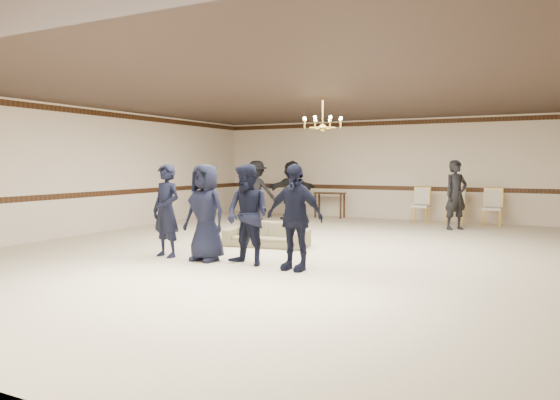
{
  "coord_description": "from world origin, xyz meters",
  "views": [
    {
      "loc": [
        4.33,
        -9.53,
        1.78
      ],
      "look_at": [
        -0.27,
        -0.5,
        1.07
      ],
      "focal_mm": 33.43,
      "sensor_mm": 36.0,
      "label": 1
    }
  ],
  "objects": [
    {
      "name": "adult_right",
      "position": [
        2.2,
        5.08,
        0.94
      ],
      "size": [
        0.79,
        0.81,
        1.88
      ],
      "primitive_type": "imported",
      "rotation": [
        0.0,
        0.0,
        0.84
      ],
      "color": "black",
      "rests_on": "floor"
    },
    {
      "name": "boy_a",
      "position": [
        -2.09,
        -1.71,
        0.89
      ],
      "size": [
        0.71,
        0.52,
        1.78
      ],
      "primitive_type": "imported",
      "rotation": [
        0.0,
        0.0,
        -0.16
      ],
      "color": "black",
      "rests_on": "floor"
    },
    {
      "name": "banquet_chair_left",
      "position": [
        1.02,
        6.26,
        0.53
      ],
      "size": [
        0.55,
        0.55,
        1.05
      ],
      "primitive_type": null,
      "rotation": [
        0.0,
        0.0,
        -0.08
      ],
      "color": "beige",
      "rests_on": "floor"
    },
    {
      "name": "boy_b",
      "position": [
        -1.19,
        -1.71,
        0.89
      ],
      "size": [
        0.92,
        0.64,
        1.78
      ],
      "primitive_type": "imported",
      "rotation": [
        0.0,
        0.0,
        -0.09
      ],
      "color": "black",
      "rests_on": "floor"
    },
    {
      "name": "console_table",
      "position": [
        -1.98,
        6.46,
        0.42
      ],
      "size": [
        1.01,
        0.45,
        0.84
      ],
      "primitive_type": "cube",
      "rotation": [
        0.0,
        0.0,
        0.03
      ],
      "color": "#311C10",
      "rests_on": "floor"
    },
    {
      "name": "room",
      "position": [
        0.0,
        0.0,
        1.6
      ],
      "size": [
        12.01,
        14.01,
        3.21
      ],
      "color": "beige",
      "rests_on": "ground"
    },
    {
      "name": "banquet_chair_mid",
      "position": [
        2.02,
        6.26,
        0.53
      ],
      "size": [
        0.52,
        0.52,
        1.05
      ],
      "primitive_type": null,
      "rotation": [
        0.0,
        0.0,
        0.03
      ],
      "color": "beige",
      "rests_on": "floor"
    },
    {
      "name": "banquet_chair_right",
      "position": [
        3.02,
        6.26,
        0.53
      ],
      "size": [
        0.53,
        0.53,
        1.05
      ],
      "primitive_type": null,
      "rotation": [
        0.0,
        0.0,
        -0.04
      ],
      "color": "beige",
      "rests_on": "floor"
    },
    {
      "name": "adult_left",
      "position": [
        -3.8,
        4.78,
        0.94
      ],
      "size": [
        1.29,
        0.84,
        1.88
      ],
      "primitive_type": "imported",
      "rotation": [
        0.0,
        0.0,
        3.26
      ],
      "color": "black",
      "rests_on": "floor"
    },
    {
      "name": "boy_d",
      "position": [
        0.61,
        -1.71,
        0.89
      ],
      "size": [
        1.07,
        0.51,
        1.78
      ],
      "primitive_type": "imported",
      "rotation": [
        0.0,
        0.0,
        -0.07
      ],
      "color": "black",
      "rests_on": "floor"
    },
    {
      "name": "crown_molding",
      "position": [
        0.0,
        6.99,
        3.08
      ],
      "size": [
        12.0,
        0.02,
        0.14
      ],
      "primitive_type": "cube",
      "color": "#3B1E11",
      "rests_on": "wall_back"
    },
    {
      "name": "chandelier",
      "position": [
        0.0,
        1.0,
        2.88
      ],
      "size": [
        0.94,
        0.94,
        0.89
      ],
      "primitive_type": null,
      "color": "gold",
      "rests_on": "ceiling"
    },
    {
      "name": "chair_rail",
      "position": [
        0.0,
        6.99,
        1.0
      ],
      "size": [
        12.0,
        0.02,
        0.14
      ],
      "primitive_type": "cube",
      "color": "#3B1E11",
      "rests_on": "wall_back"
    },
    {
      "name": "adult_mid",
      "position": [
        -2.9,
        5.48,
        0.94
      ],
      "size": [
        1.62,
        1.63,
        1.88
      ],
      "primitive_type": "imported",
      "rotation": [
        0.0,
        0.0,
        3.93
      ],
      "color": "black",
      "rests_on": "floor"
    },
    {
      "name": "boy_c",
      "position": [
        -0.29,
        -1.71,
        0.89
      ],
      "size": [
        0.98,
        0.84,
        1.78
      ],
      "primitive_type": "imported",
      "rotation": [
        0.0,
        0.0,
        -0.21
      ],
      "color": "black",
      "rests_on": "floor"
    },
    {
      "name": "settee",
      "position": [
        -0.98,
        0.26,
        0.26
      ],
      "size": [
        1.89,
        0.96,
        0.53
      ],
      "primitive_type": "imported",
      "rotation": [
        0.0,
        0.0,
        0.14
      ],
      "color": "#7D7453",
      "rests_on": "floor"
    }
  ]
}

